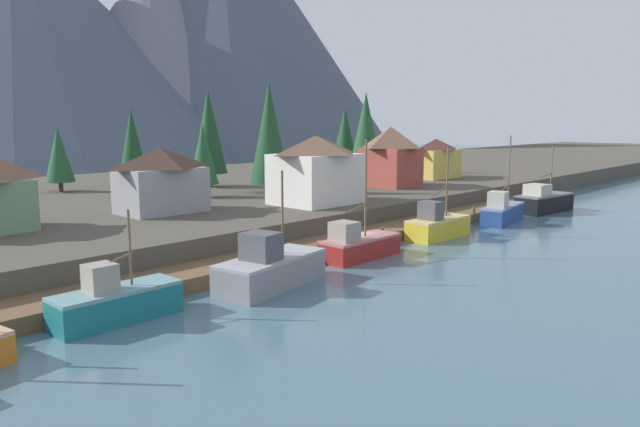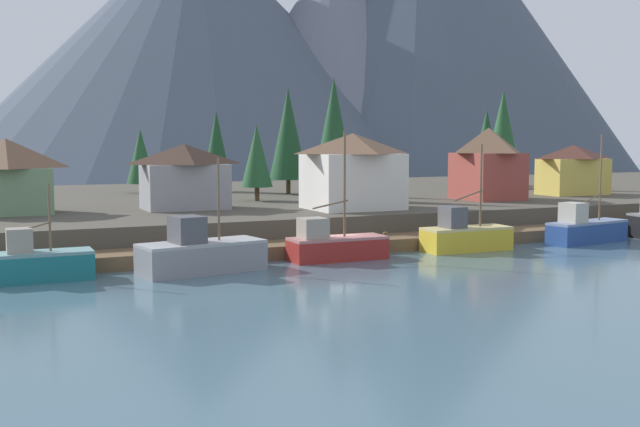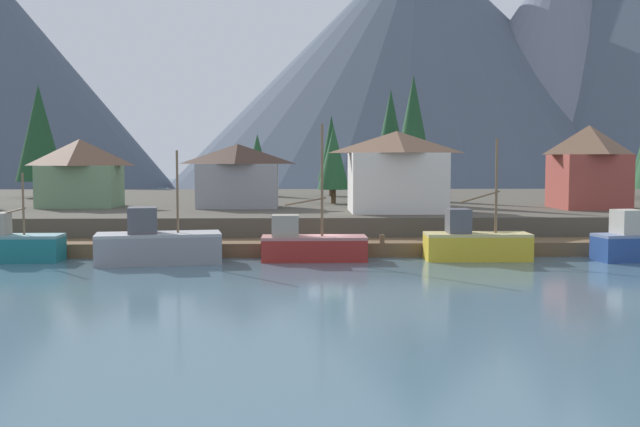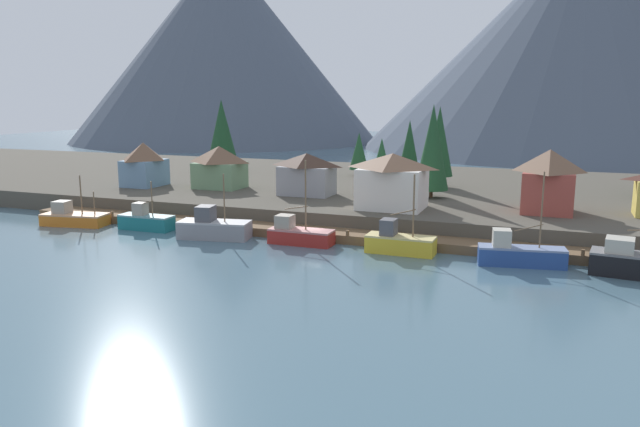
{
  "view_description": "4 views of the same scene",
  "coord_description": "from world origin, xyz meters",
  "px_view_note": "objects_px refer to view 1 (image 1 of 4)",
  "views": [
    {
      "loc": [
        -36.54,
        -30.54,
        10.78
      ],
      "look_at": [
        -1.07,
        2.8,
        3.14
      ],
      "focal_mm": 33.3,
      "sensor_mm": 36.0,
      "label": 1
    },
    {
      "loc": [
        -24.68,
        -50.43,
        8.6
      ],
      "look_at": [
        -0.06,
        3.44,
        2.93
      ],
      "focal_mm": 42.43,
      "sensor_mm": 36.0,
      "label": 2
    },
    {
      "loc": [
        -1.99,
        -52.12,
        6.91
      ],
      "look_at": [
        -0.34,
        2.71,
        2.94
      ],
      "focal_mm": 41.71,
      "sensor_mm": 36.0,
      "label": 3
    },
    {
      "loc": [
        24.69,
        -62.33,
        16.09
      ],
      "look_at": [
        0.39,
        1.11,
        3.09
      ],
      "focal_mm": 34.26,
      "sensor_mm": 36.0,
      "label": 4
    }
  ],
  "objects_px": {
    "fishing_boat_yellow": "(437,225)",
    "conifer_near_right": "(345,133)",
    "fishing_boat_teal": "(115,302)",
    "fishing_boat_black": "(543,201)",
    "house_grey": "(161,180)",
    "house_red": "(391,156)",
    "house_yellow": "(436,158)",
    "conifer_mid_right": "(59,155)",
    "house_white": "(316,169)",
    "conifer_mid_left": "(269,133)",
    "conifer_back_left": "(132,140)",
    "fishing_boat_red": "(359,245)",
    "conifer_far_left": "(203,155)",
    "fishing_boat_grey": "(270,269)",
    "conifer_near_left": "(366,129)",
    "fishing_boat_blue": "(502,212)",
    "conifer_centre": "(209,131)"
  },
  "relations": [
    {
      "from": "fishing_boat_yellow",
      "to": "conifer_near_right",
      "type": "bearing_deg",
      "value": 52.04
    },
    {
      "from": "fishing_boat_teal",
      "to": "fishing_boat_black",
      "type": "bearing_deg",
      "value": -1.27
    },
    {
      "from": "house_grey",
      "to": "house_red",
      "type": "height_order",
      "value": "house_red"
    },
    {
      "from": "fishing_boat_teal",
      "to": "fishing_boat_black",
      "type": "height_order",
      "value": "fishing_boat_black"
    },
    {
      "from": "house_yellow",
      "to": "conifer_mid_right",
      "type": "bearing_deg",
      "value": 152.8
    },
    {
      "from": "fishing_boat_teal",
      "to": "house_white",
      "type": "bearing_deg",
      "value": 22.31
    },
    {
      "from": "house_grey",
      "to": "conifer_mid_left",
      "type": "xyz_separation_m",
      "value": [
        16.81,
        4.02,
        3.88
      ]
    },
    {
      "from": "conifer_back_left",
      "to": "fishing_boat_red",
      "type": "bearing_deg",
      "value": -94.64
    },
    {
      "from": "conifer_mid_left",
      "to": "conifer_far_left",
      "type": "xyz_separation_m",
      "value": [
        -7.69,
        2.19,
        -2.27
      ]
    },
    {
      "from": "fishing_boat_grey",
      "to": "house_yellow",
      "type": "distance_m",
      "value": 52.69
    },
    {
      "from": "fishing_boat_red",
      "to": "conifer_mid_right",
      "type": "xyz_separation_m",
      "value": [
        -5.79,
        40.56,
        5.77
      ]
    },
    {
      "from": "house_grey",
      "to": "house_yellow",
      "type": "xyz_separation_m",
      "value": [
        45.18,
        -0.28,
        -0.09
      ]
    },
    {
      "from": "fishing_boat_red",
      "to": "conifer_mid_left",
      "type": "bearing_deg",
      "value": 64.45
    },
    {
      "from": "conifer_mid_left",
      "to": "conifer_near_left",
      "type": "bearing_deg",
      "value": 17.51
    },
    {
      "from": "conifer_near_left",
      "to": "fishing_boat_teal",
      "type": "bearing_deg",
      "value": -152.63
    },
    {
      "from": "fishing_boat_red",
      "to": "house_yellow",
      "type": "height_order",
      "value": "fishing_boat_red"
    },
    {
      "from": "fishing_boat_yellow",
      "to": "house_yellow",
      "type": "height_order",
      "value": "fishing_boat_yellow"
    },
    {
      "from": "house_red",
      "to": "fishing_boat_red",
      "type": "bearing_deg",
      "value": -148.1
    },
    {
      "from": "conifer_near_right",
      "to": "conifer_far_left",
      "type": "distance_m",
      "value": 40.71
    },
    {
      "from": "fishing_boat_grey",
      "to": "fishing_boat_red",
      "type": "xyz_separation_m",
      "value": [
        10.29,
        1.04,
        -0.16
      ]
    },
    {
      "from": "fishing_boat_blue",
      "to": "fishing_boat_grey",
      "type": "bearing_deg",
      "value": 171.2
    },
    {
      "from": "fishing_boat_grey",
      "to": "conifer_back_left",
      "type": "distance_m",
      "value": 43.63
    },
    {
      "from": "fishing_boat_red",
      "to": "house_white",
      "type": "distance_m",
      "value": 14.83
    },
    {
      "from": "house_red",
      "to": "conifer_mid_right",
      "type": "xyz_separation_m",
      "value": [
        -31.27,
        24.7,
        0.5
      ]
    },
    {
      "from": "fishing_boat_black",
      "to": "conifer_mid_right",
      "type": "distance_m",
      "value": 57.29
    },
    {
      "from": "conifer_near_right",
      "to": "conifer_back_left",
      "type": "relative_size",
      "value": 1.07
    },
    {
      "from": "conifer_back_left",
      "to": "conifer_mid_right",
      "type": "bearing_deg",
      "value": 175.44
    },
    {
      "from": "house_yellow",
      "to": "conifer_near_left",
      "type": "bearing_deg",
      "value": 88.29
    },
    {
      "from": "fishing_boat_yellow",
      "to": "house_yellow",
      "type": "bearing_deg",
      "value": 33.61
    },
    {
      "from": "fishing_boat_black",
      "to": "conifer_near_left",
      "type": "xyz_separation_m",
      "value": [
        5.67,
        31.73,
        8.17
      ]
    },
    {
      "from": "fishing_boat_red",
      "to": "fishing_boat_black",
      "type": "xyz_separation_m",
      "value": [
        33.54,
        -0.72,
        0.21
      ]
    },
    {
      "from": "house_red",
      "to": "conifer_mid_right",
      "type": "relative_size",
      "value": 0.99
    },
    {
      "from": "fishing_boat_blue",
      "to": "conifer_mid_left",
      "type": "relative_size",
      "value": 0.73
    },
    {
      "from": "fishing_boat_red",
      "to": "house_white",
      "type": "xyz_separation_m",
      "value": [
        7.5,
        11.82,
        4.89
      ]
    },
    {
      "from": "fishing_boat_blue",
      "to": "conifer_mid_left",
      "type": "distance_m",
      "value": 27.19
    },
    {
      "from": "fishing_boat_yellow",
      "to": "conifer_back_left",
      "type": "bearing_deg",
      "value": 102.34
    },
    {
      "from": "fishing_boat_grey",
      "to": "conifer_centre",
      "type": "bearing_deg",
      "value": 49.2
    },
    {
      "from": "fishing_boat_yellow",
      "to": "conifer_near_right",
      "type": "height_order",
      "value": "conifer_near_right"
    },
    {
      "from": "fishing_boat_teal",
      "to": "conifer_mid_left",
      "type": "xyz_separation_m",
      "value": [
        30.94,
        21.84,
        8.3
      ]
    },
    {
      "from": "fishing_boat_blue",
      "to": "conifer_near_left",
      "type": "distance_m",
      "value": 36.27
    },
    {
      "from": "fishing_boat_blue",
      "to": "conifer_centre",
      "type": "height_order",
      "value": "conifer_centre"
    },
    {
      "from": "fishing_boat_red",
      "to": "conifer_mid_left",
      "type": "distance_m",
      "value": 25.67
    },
    {
      "from": "house_yellow",
      "to": "conifer_centre",
      "type": "distance_m",
      "value": 32.96
    },
    {
      "from": "fishing_boat_red",
      "to": "conifer_mid_left",
      "type": "relative_size",
      "value": 0.74
    },
    {
      "from": "fishing_boat_grey",
      "to": "conifer_far_left",
      "type": "height_order",
      "value": "conifer_far_left"
    },
    {
      "from": "fishing_boat_black",
      "to": "conifer_far_left",
      "type": "xyz_separation_m",
      "value": [
        -30.79,
        24.84,
        5.82
      ]
    },
    {
      "from": "house_yellow",
      "to": "house_grey",
      "type": "bearing_deg",
      "value": 179.65
    },
    {
      "from": "conifer_centre",
      "to": "conifer_near_right",
      "type": "bearing_deg",
      "value": 8.98
    },
    {
      "from": "fishing_boat_red",
      "to": "conifer_back_left",
      "type": "distance_m",
      "value": 40.62
    },
    {
      "from": "conifer_near_right",
      "to": "conifer_mid_right",
      "type": "bearing_deg",
      "value": 175.91
    }
  ]
}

